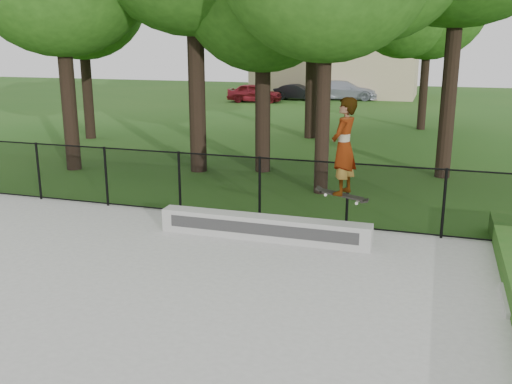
# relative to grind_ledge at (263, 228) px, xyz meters

# --- Properties ---
(ground) EXTENTS (100.00, 100.00, 0.00)m
(ground) POSITION_rel_grind_ledge_xyz_m (-2.46, -4.70, -0.31)
(ground) COLOR #225317
(ground) RESTS_ON ground
(concrete_slab) EXTENTS (14.00, 12.00, 0.06)m
(concrete_slab) POSITION_rel_grind_ledge_xyz_m (-2.46, -4.70, -0.28)
(concrete_slab) COLOR #9D9D98
(concrete_slab) RESTS_ON ground
(grind_ledge) EXTENTS (4.47, 0.40, 0.49)m
(grind_ledge) POSITION_rel_grind_ledge_xyz_m (0.00, 0.00, 0.00)
(grind_ledge) COLOR #A1A19C
(grind_ledge) RESTS_ON concrete_slab
(car_a) EXTENTS (3.81, 1.79, 1.27)m
(car_a) POSITION_rel_grind_ledge_xyz_m (-8.79, 26.70, 0.33)
(car_a) COLOR maroon
(car_a) RESTS_ON ground
(car_b) EXTENTS (3.12, 1.47, 1.10)m
(car_b) POSITION_rel_grind_ledge_xyz_m (-6.36, 29.08, 0.24)
(car_b) COLOR black
(car_b) RESTS_ON ground
(car_c) EXTENTS (4.50, 2.43, 1.35)m
(car_c) POSITION_rel_grind_ledge_xyz_m (-3.23, 30.29, 0.37)
(car_c) COLOR #9FA4B5
(car_c) RESTS_ON ground
(skater_airborne) EXTENTS (0.84, 0.76, 2.01)m
(skater_airborne) POSITION_rel_grind_ledge_xyz_m (1.63, -0.17, 1.80)
(skater_airborne) COLOR black
(skater_airborne) RESTS_ON ground
(chainlink_fence) EXTENTS (16.06, 0.06, 1.50)m
(chainlink_fence) POSITION_rel_grind_ledge_xyz_m (-2.46, 1.20, 0.50)
(chainlink_fence) COLOR black
(chainlink_fence) RESTS_ON concrete_slab
(distant_building) EXTENTS (12.40, 6.40, 4.30)m
(distant_building) POSITION_rel_grind_ledge_xyz_m (-4.46, 33.30, 1.86)
(distant_building) COLOR tan
(distant_building) RESTS_ON ground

